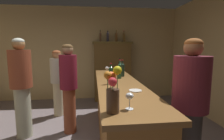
% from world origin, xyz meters
% --- Properties ---
extents(wall_back, '(5.67, 0.12, 2.71)m').
position_xyz_m(wall_back, '(0.00, 2.92, 1.36)').
color(wall_back, tan).
rests_on(wall_back, ground).
extents(bar_counter, '(0.67, 2.90, 0.99)m').
position_xyz_m(bar_counter, '(0.67, 0.40, 0.50)').
color(bar_counter, brown).
rests_on(bar_counter, ground).
extents(display_cabinet, '(1.13, 0.41, 1.71)m').
position_xyz_m(display_cabinet, '(0.83, 2.63, 0.89)').
color(display_cabinet, brown).
rests_on(display_cabinet, ground).
extents(wine_bottle_rose, '(0.06, 0.06, 0.31)m').
position_xyz_m(wine_bottle_rose, '(0.55, 0.30, 1.14)').
color(wine_bottle_rose, '#1D3C21').
rests_on(wine_bottle_rose, bar_counter).
extents(wine_bottle_pinot, '(0.08, 0.08, 0.32)m').
position_xyz_m(wine_bottle_pinot, '(0.83, 0.93, 1.13)').
color(wine_bottle_pinot, '#203324').
rests_on(wine_bottle_pinot, bar_counter).
extents(wine_bottle_syrah, '(0.07, 0.07, 0.34)m').
position_xyz_m(wine_bottle_syrah, '(0.74, 0.72, 1.14)').
color(wine_bottle_syrah, '#22462C').
rests_on(wine_bottle_syrah, bar_counter).
extents(wine_bottle_malbec, '(0.07, 0.07, 0.32)m').
position_xyz_m(wine_bottle_malbec, '(0.85, 1.41, 1.14)').
color(wine_bottle_malbec, black).
rests_on(wine_bottle_malbec, bar_counter).
extents(wine_bottle_riesling, '(0.07, 0.07, 0.30)m').
position_xyz_m(wine_bottle_riesling, '(0.82, 1.13, 1.13)').
color(wine_bottle_riesling, '#1B331F').
rests_on(wine_bottle_riesling, bar_counter).
extents(wine_glass_front, '(0.07, 0.07, 0.15)m').
position_xyz_m(wine_glass_front, '(0.64, 1.27, 1.10)').
color(wine_glass_front, white).
rests_on(wine_glass_front, bar_counter).
extents(wine_glass_mid, '(0.08, 0.08, 0.14)m').
position_xyz_m(wine_glass_mid, '(0.58, 1.45, 1.09)').
color(wine_glass_mid, white).
rests_on(wine_glass_mid, bar_counter).
extents(wine_glass_rear, '(0.06, 0.06, 0.16)m').
position_xyz_m(wine_glass_rear, '(0.52, -0.27, 1.11)').
color(wine_glass_rear, white).
rests_on(wine_glass_rear, bar_counter).
extents(wine_glass_spare, '(0.07, 0.07, 0.15)m').
position_xyz_m(wine_glass_spare, '(0.60, -0.76, 1.11)').
color(wine_glass_spare, white).
rests_on(wine_glass_spare, bar_counter).
extents(flower_arrangement, '(0.15, 0.17, 0.39)m').
position_xyz_m(flower_arrangement, '(0.44, -0.82, 1.18)').
color(flower_arrangement, '#4B3526').
rests_on(flower_arrangement, bar_counter).
extents(cheese_plate, '(0.16, 0.16, 0.01)m').
position_xyz_m(cheese_plate, '(0.81, -0.16, 1.00)').
color(cheese_plate, white).
rests_on(cheese_plate, bar_counter).
extents(display_bottle_left, '(0.06, 0.06, 0.32)m').
position_xyz_m(display_bottle_left, '(0.49, 2.63, 1.85)').
color(display_bottle_left, '#462E1F').
rests_on(display_bottle_left, display_cabinet).
extents(display_bottle_midleft, '(0.08, 0.08, 0.30)m').
position_xyz_m(display_bottle_midleft, '(0.70, 2.63, 1.85)').
color(display_bottle_midleft, '#262331').
rests_on(display_bottle_midleft, display_cabinet).
extents(display_bottle_center, '(0.07, 0.07, 0.34)m').
position_xyz_m(display_bottle_center, '(0.95, 2.63, 1.86)').
color(display_bottle_center, '#462C15').
rests_on(display_bottle_center, display_cabinet).
extents(display_bottle_midright, '(0.08, 0.08, 0.31)m').
position_xyz_m(display_bottle_midright, '(1.16, 2.63, 1.85)').
color(display_bottle_midright, '#453116').
rests_on(display_bottle_midright, display_cabinet).
extents(patron_in_navy, '(0.31, 0.31, 1.60)m').
position_xyz_m(patron_in_navy, '(-0.15, 0.80, 0.90)').
color(patron_in_navy, brown).
rests_on(patron_in_navy, ground).
extents(patron_by_cabinet, '(0.35, 0.35, 1.69)m').
position_xyz_m(patron_by_cabinet, '(-0.92, 0.74, 0.93)').
color(patron_by_cabinet, '#989A7F').
rests_on(patron_by_cabinet, ground).
extents(patron_redhead, '(0.31, 0.31, 1.48)m').
position_xyz_m(patron_redhead, '(-0.52, 1.63, 0.83)').
color(patron_redhead, '#BBB18A').
rests_on(patron_redhead, ground).
extents(bartender, '(0.39, 0.39, 1.64)m').
position_xyz_m(bartender, '(1.36, -0.46, 0.89)').
color(bartender, '#343030').
rests_on(bartender, ground).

